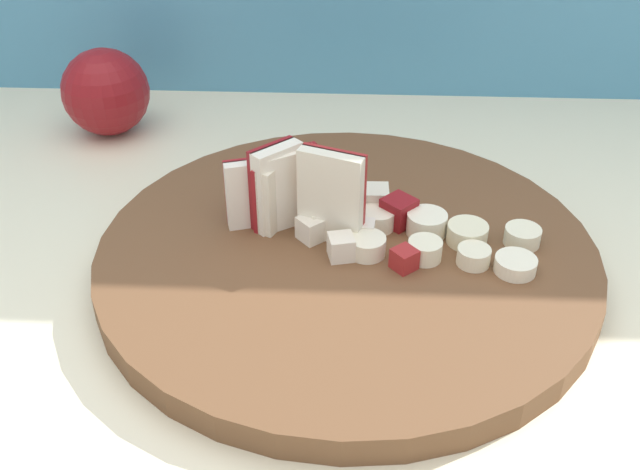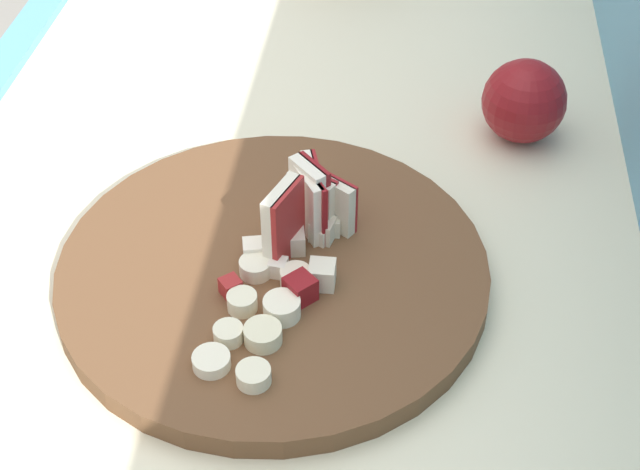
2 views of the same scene
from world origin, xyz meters
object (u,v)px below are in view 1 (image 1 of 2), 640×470
Objects in this scene: banana_slice_rows at (443,238)px; whole_apple at (106,92)px; apple_wedge_fan at (287,190)px; apple_dice_pile at (345,217)px; cutting_board at (346,255)px.

whole_apple is at bearing 144.95° from banana_slice_rows.
apple_wedge_fan reaches higher than whole_apple.
whole_apple is (-0.19, 0.18, -0.01)m from apple_wedge_fan.
apple_dice_pile is 0.30m from whole_apple.
banana_slice_rows is at bearing -12.08° from apple_wedge_fan.
apple_wedge_fan is 0.12m from banana_slice_rows.
banana_slice_rows reaches higher than cutting_board.
whole_apple is at bearing 140.54° from apple_dice_pile.
cutting_board is 0.31m from whole_apple.
apple_wedge_fan is (-0.04, 0.02, 0.04)m from cutting_board.
banana_slice_rows is (0.11, -0.02, -0.02)m from apple_wedge_fan.
cutting_board is 3.48× the size of apple_wedge_fan.
banana_slice_rows is at bearing -0.12° from cutting_board.
apple_wedge_fan is 0.99× the size of apple_dice_pile.
cutting_board is 4.32× the size of whole_apple.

